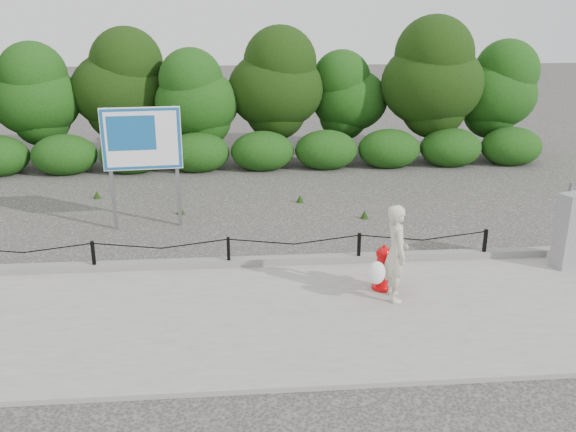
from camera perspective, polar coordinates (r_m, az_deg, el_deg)
The scene contains 9 objects.
ground at distance 11.74m, azimuth -5.53°, elevation -5.10°, with size 90.00×90.00×0.00m, color #2D2B28.
sidewalk at distance 9.92m, azimuth -5.61°, elevation -9.55°, with size 14.00×4.00×0.08m, color gray.
curb at distance 11.72m, azimuth -5.55°, elevation -4.33°, with size 14.00×0.22×0.14m, color slate.
chain_barrier at distance 11.56m, azimuth -5.60°, elevation -3.03°, with size 10.06×0.06×0.60m.
treeline at distance 19.78m, azimuth -5.83°, elevation 12.02°, with size 20.33×3.55×4.48m.
fire_hydrant at distance 10.75m, azimuth 8.92°, elevation -4.84°, with size 0.50×0.50×0.81m.
pedestrian at distance 10.25m, azimuth 9.97°, elevation -3.54°, with size 0.70×0.61×1.66m.
utility_cabinet at distance 12.57m, azimuth 24.91°, elevation -1.23°, with size 0.63×0.50×1.60m.
advertising_sign at distance 13.77m, azimuth -13.52°, elevation 6.54°, with size 1.71×0.27×2.74m.
Camera 1 is at (0.21, -10.74, 4.74)m, focal length 38.00 mm.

